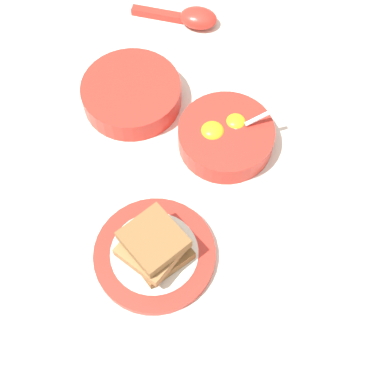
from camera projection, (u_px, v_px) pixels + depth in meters
name	position (u px, v px, depth m)	size (l,w,h in m)	color
ground_plane	(162.00, 140.00, 0.91)	(3.00, 3.00, 0.00)	silver
egg_bowl	(226.00, 136.00, 0.88)	(0.16, 0.16, 0.07)	red
toast_plate	(155.00, 254.00, 0.80)	(0.18, 0.18, 0.01)	red
toast_sandwich	(155.00, 246.00, 0.77)	(0.10, 0.10, 0.06)	brown
soup_spoon	(191.00, 17.00, 1.02)	(0.13, 0.15, 0.03)	red
congee_bowl	(132.00, 93.00, 0.92)	(0.17, 0.17, 0.04)	red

